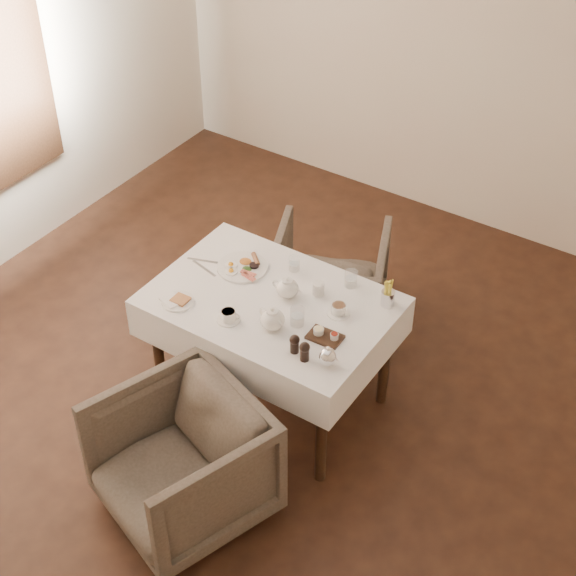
% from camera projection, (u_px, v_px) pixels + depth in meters
% --- Properties ---
extents(table, '(1.28, 0.88, 0.75)m').
position_uv_depth(table, '(271.00, 316.00, 4.77)').
color(table, black).
rests_on(table, ground).
extents(armchair_near, '(0.95, 0.97, 0.69)m').
position_uv_depth(armchair_near, '(181.00, 463.00, 4.36)').
color(armchair_near, '#453C32').
rests_on(armchair_near, ground).
extents(armchair_far, '(0.90, 0.92, 0.64)m').
position_uv_depth(armchair_far, '(330.00, 279.00, 5.54)').
color(armchair_far, '#453C32').
rests_on(armchair_far, ground).
extents(breakfast_plate, '(0.28, 0.28, 0.04)m').
position_uv_depth(breakfast_plate, '(243.00, 266.00, 4.91)').
color(breakfast_plate, white).
rests_on(breakfast_plate, table).
extents(side_plate, '(0.19, 0.17, 0.02)m').
position_uv_depth(side_plate, '(177.00, 301.00, 4.68)').
color(side_plate, white).
rests_on(side_plate, table).
extents(teapot_centre, '(0.18, 0.15, 0.13)m').
position_uv_depth(teapot_centre, '(287.00, 287.00, 4.68)').
color(teapot_centre, white).
rests_on(teapot_centre, table).
extents(teapot_front, '(0.20, 0.17, 0.14)m').
position_uv_depth(teapot_front, '(272.00, 318.00, 4.48)').
color(teapot_front, white).
rests_on(teapot_front, table).
extents(creamer, '(0.07, 0.07, 0.07)m').
position_uv_depth(creamer, '(319.00, 289.00, 4.71)').
color(creamer, white).
rests_on(creamer, table).
extents(teacup_near, '(0.12, 0.12, 0.06)m').
position_uv_depth(teacup_near, '(228.00, 316.00, 4.55)').
color(teacup_near, white).
rests_on(teacup_near, table).
extents(teacup_far, '(0.12, 0.12, 0.06)m').
position_uv_depth(teacup_far, '(339.00, 310.00, 4.59)').
color(teacup_far, white).
rests_on(teacup_far, table).
extents(glass_left, '(0.07, 0.07, 0.09)m').
position_uv_depth(glass_left, '(294.00, 264.00, 4.87)').
color(glass_left, silver).
rests_on(glass_left, table).
extents(glass_mid, '(0.08, 0.08, 0.10)m').
position_uv_depth(glass_mid, '(297.00, 316.00, 4.52)').
color(glass_mid, silver).
rests_on(glass_mid, table).
extents(glass_right, '(0.09, 0.09, 0.10)m').
position_uv_depth(glass_right, '(351.00, 279.00, 4.76)').
color(glass_right, silver).
rests_on(glass_right, table).
extents(condiment_board, '(0.18, 0.12, 0.04)m').
position_uv_depth(condiment_board, '(325.00, 336.00, 4.46)').
color(condiment_board, black).
rests_on(condiment_board, table).
extents(pepper_mill_left, '(0.07, 0.07, 0.11)m').
position_uv_depth(pepper_mill_left, '(295.00, 344.00, 4.35)').
color(pepper_mill_left, black).
rests_on(pepper_mill_left, table).
extents(pepper_mill_right, '(0.06, 0.06, 0.11)m').
position_uv_depth(pepper_mill_right, '(305.00, 351.00, 4.31)').
color(pepper_mill_right, black).
rests_on(pepper_mill_right, table).
extents(silver_pot, '(0.11, 0.09, 0.12)m').
position_uv_depth(silver_pot, '(328.00, 356.00, 4.28)').
color(silver_pot, white).
rests_on(silver_pot, table).
extents(fries_cup, '(0.07, 0.07, 0.16)m').
position_uv_depth(fries_cup, '(388.00, 294.00, 4.63)').
color(fries_cup, silver).
rests_on(fries_cup, table).
extents(cutlery_fork, '(0.20, 0.08, 0.00)m').
position_uv_depth(cutlery_fork, '(205.00, 261.00, 4.96)').
color(cutlery_fork, silver).
rests_on(cutlery_fork, table).
extents(cutlery_knife, '(0.19, 0.06, 0.00)m').
position_uv_depth(cutlery_knife, '(204.00, 268.00, 4.91)').
color(cutlery_knife, silver).
rests_on(cutlery_knife, table).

